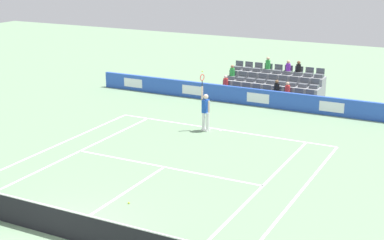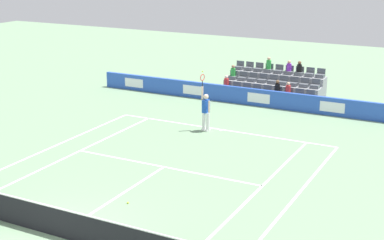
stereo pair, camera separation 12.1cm
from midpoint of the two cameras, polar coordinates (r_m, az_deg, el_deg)
The scene contains 14 objects.
ground_plane at distance 17.92m, azimuth -13.16°, elevation -11.17°, with size 80.00×80.00×0.00m, color gray.
line_baseline at distance 27.27m, azimuth 3.13°, elevation -0.96°, with size 10.97×0.10×0.01m, color white.
line_service at distance 22.66m, azimuth -2.65°, elevation -4.67°, with size 8.23×0.10×0.01m, color white.
line_centre_service at distance 20.17m, azimuth -7.25°, elevation -7.57°, with size 0.10×6.40×0.01m, color white.
line_singles_sideline_left at distance 24.53m, azimuth -11.56°, elevation -3.32°, with size 0.10×11.89×0.01m, color white.
line_singles_sideline_right at distance 20.64m, azimuth 6.71°, elevation -6.97°, with size 0.10×11.89×0.01m, color white.
line_doubles_sideline_left at distance 25.38m, azimuth -13.97°, elevation -2.80°, with size 0.10×11.89×0.01m, color white.
line_doubles_sideline_right at distance 20.25m, azimuth 10.36°, elevation -7.62°, with size 0.10×11.89×0.01m, color white.
line_centre_mark at distance 27.18m, azimuth 3.05°, elevation -1.02°, with size 0.10×0.20×0.01m, color white.
sponsor_barrier at distance 31.45m, azimuth 6.81°, elevation 2.21°, with size 20.10×0.22×0.94m.
tennis_net at distance 17.70m, azimuth -13.26°, elevation -9.75°, with size 11.97×0.10×1.07m.
tennis_player at distance 26.80m, azimuth 1.51°, elevation 0.95°, with size 0.51×0.40×2.85m.
stadium_stand at distance 33.55m, azimuth 8.22°, elevation 3.21°, with size 5.58×2.85×2.17m.
loose_tennis_ball at distance 19.60m, azimuth -6.21°, elevation -8.17°, with size 0.07×0.07×0.07m, color #D1E533.
Camera 2 is at (-10.72, 11.80, 8.21)m, focal length 53.70 mm.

